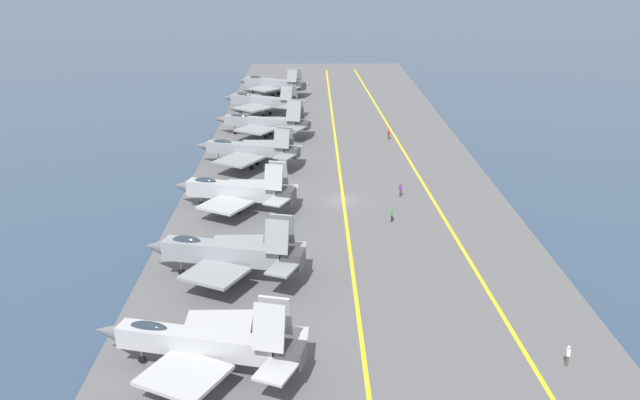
{
  "coord_description": "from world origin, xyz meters",
  "views": [
    {
      "loc": [
        -79.17,
        3.92,
        29.61
      ],
      "look_at": [
        -6.41,
        3.01,
        2.9
      ],
      "focal_mm": 38.0,
      "sensor_mm": 36.0,
      "label": 1
    }
  ],
  "objects_px": {
    "parked_jet_seventh": "(262,101)",
    "crew_purple_vest": "(401,189)",
    "parked_jet_eighth": "(272,84)",
    "crew_green_vest": "(392,214)",
    "parked_jet_third": "(226,253)",
    "crew_red_vest": "(389,134)",
    "parked_jet_fourth": "(235,191)",
    "parked_jet_sixth": "(264,122)",
    "parked_jet_second": "(202,343)",
    "parked_jet_fifth": "(249,149)",
    "crew_white_vest": "(568,355)"
  },
  "relations": [
    {
      "from": "crew_red_vest",
      "to": "crew_purple_vest",
      "type": "bearing_deg",
      "value": 176.86
    },
    {
      "from": "parked_jet_fifth",
      "to": "parked_jet_sixth",
      "type": "relative_size",
      "value": 0.93
    },
    {
      "from": "parked_jet_fifth",
      "to": "parked_jet_eighth",
      "type": "xyz_separation_m",
      "value": [
        52.0,
        -0.42,
        -0.03
      ]
    },
    {
      "from": "parked_jet_fourth",
      "to": "crew_purple_vest",
      "type": "xyz_separation_m",
      "value": [
        4.29,
        -20.41,
        -1.41
      ]
    },
    {
      "from": "parked_jet_fourth",
      "to": "crew_white_vest",
      "type": "relative_size",
      "value": 9.03
    },
    {
      "from": "parked_jet_third",
      "to": "crew_white_vest",
      "type": "xyz_separation_m",
      "value": [
        -14.64,
        -27.21,
        -1.81
      ]
    },
    {
      "from": "parked_jet_eighth",
      "to": "crew_white_vest",
      "type": "bearing_deg",
      "value": -164.87
    },
    {
      "from": "parked_jet_third",
      "to": "parked_jet_fourth",
      "type": "distance_m",
      "value": 18.58
    },
    {
      "from": "parked_jet_sixth",
      "to": "crew_purple_vest",
      "type": "distance_m",
      "value": 35.79
    },
    {
      "from": "crew_purple_vest",
      "to": "crew_red_vest",
      "type": "height_order",
      "value": "crew_purple_vest"
    },
    {
      "from": "parked_jet_seventh",
      "to": "parked_jet_eighth",
      "type": "bearing_deg",
      "value": -1.99
    },
    {
      "from": "parked_jet_eighth",
      "to": "parked_jet_third",
      "type": "bearing_deg",
      "value": -179.67
    },
    {
      "from": "parked_jet_seventh",
      "to": "crew_green_vest",
      "type": "relative_size",
      "value": 9.87
    },
    {
      "from": "parked_jet_fourth",
      "to": "parked_jet_sixth",
      "type": "distance_m",
      "value": 34.43
    },
    {
      "from": "parked_jet_second",
      "to": "crew_white_vest",
      "type": "relative_size",
      "value": 9.54
    },
    {
      "from": "parked_jet_third",
      "to": "crew_purple_vest",
      "type": "xyz_separation_m",
      "value": [
        22.84,
        -19.35,
        -1.76
      ]
    },
    {
      "from": "crew_white_vest",
      "to": "parked_jet_seventh",
      "type": "bearing_deg",
      "value": 18.83
    },
    {
      "from": "parked_jet_third",
      "to": "crew_red_vest",
      "type": "bearing_deg",
      "value": -22.32
    },
    {
      "from": "parked_jet_third",
      "to": "crew_white_vest",
      "type": "bearing_deg",
      "value": -118.29
    },
    {
      "from": "parked_jet_fourth",
      "to": "parked_jet_sixth",
      "type": "relative_size",
      "value": 0.9
    },
    {
      "from": "parked_jet_second",
      "to": "crew_green_vest",
      "type": "xyz_separation_m",
      "value": [
        29.4,
        -17.27,
        -1.51
      ]
    },
    {
      "from": "crew_green_vest",
      "to": "parked_jet_seventh",
      "type": "bearing_deg",
      "value": 18.82
    },
    {
      "from": "parked_jet_second",
      "to": "crew_white_vest",
      "type": "distance_m",
      "value": 27.21
    },
    {
      "from": "crew_red_vest",
      "to": "parked_jet_eighth",
      "type": "bearing_deg",
      "value": 30.04
    },
    {
      "from": "parked_jet_fifth",
      "to": "parked_jet_second",
      "type": "bearing_deg",
      "value": -178.92
    },
    {
      "from": "parked_jet_second",
      "to": "parked_jet_eighth",
      "type": "distance_m",
      "value": 102.9
    },
    {
      "from": "crew_purple_vest",
      "to": "crew_red_vest",
      "type": "bearing_deg",
      "value": -3.14
    },
    {
      "from": "parked_jet_fifth",
      "to": "parked_jet_third",
      "type": "bearing_deg",
      "value": -178.54
    },
    {
      "from": "parked_jet_fourth",
      "to": "parked_jet_seventh",
      "type": "height_order",
      "value": "parked_jet_fourth"
    },
    {
      "from": "parked_jet_seventh",
      "to": "crew_green_vest",
      "type": "xyz_separation_m",
      "value": [
        -54.22,
        -18.48,
        -1.8
      ]
    },
    {
      "from": "parked_jet_eighth",
      "to": "parked_jet_seventh",
      "type": "bearing_deg",
      "value": 178.01
    },
    {
      "from": "crew_purple_vest",
      "to": "crew_green_vest",
      "type": "xyz_separation_m",
      "value": [
        -8.49,
        2.04,
        -0.07
      ]
    },
    {
      "from": "parked_jet_fifth",
      "to": "crew_white_vest",
      "type": "height_order",
      "value": "parked_jet_fifth"
    },
    {
      "from": "crew_purple_vest",
      "to": "parked_jet_eighth",
      "type": "bearing_deg",
      "value": 16.98
    },
    {
      "from": "parked_jet_third",
      "to": "crew_green_vest",
      "type": "height_order",
      "value": "parked_jet_third"
    },
    {
      "from": "parked_jet_seventh",
      "to": "crew_white_vest",
      "type": "distance_m",
      "value": 87.94
    },
    {
      "from": "parked_jet_second",
      "to": "parked_jet_fourth",
      "type": "bearing_deg",
      "value": 1.88
    },
    {
      "from": "parked_jet_third",
      "to": "crew_white_vest",
      "type": "distance_m",
      "value": 30.95
    },
    {
      "from": "parked_jet_eighth",
      "to": "crew_purple_vest",
      "type": "bearing_deg",
      "value": -163.02
    },
    {
      "from": "parked_jet_eighth",
      "to": "crew_white_vest",
      "type": "height_order",
      "value": "parked_jet_eighth"
    },
    {
      "from": "parked_jet_fourth",
      "to": "crew_red_vest",
      "type": "distance_m",
      "value": 39.1
    },
    {
      "from": "parked_jet_fifth",
      "to": "crew_purple_vest",
      "type": "height_order",
      "value": "parked_jet_fifth"
    },
    {
      "from": "parked_jet_eighth",
      "to": "crew_red_vest",
      "type": "relative_size",
      "value": 9.44
    },
    {
      "from": "parked_jet_seventh",
      "to": "parked_jet_eighth",
      "type": "xyz_separation_m",
      "value": [
        19.28,
        -0.67,
        -0.16
      ]
    },
    {
      "from": "parked_jet_seventh",
      "to": "crew_purple_vest",
      "type": "bearing_deg",
      "value": -155.83
    },
    {
      "from": "parked_jet_third",
      "to": "parked_jet_fifth",
      "type": "bearing_deg",
      "value": 1.46
    },
    {
      "from": "parked_jet_eighth",
      "to": "crew_green_vest",
      "type": "distance_m",
      "value": 75.65
    },
    {
      "from": "crew_purple_vest",
      "to": "crew_white_vest",
      "type": "relative_size",
      "value": 1.05
    },
    {
      "from": "parked_jet_sixth",
      "to": "crew_red_vest",
      "type": "height_order",
      "value": "parked_jet_sixth"
    },
    {
      "from": "parked_jet_seventh",
      "to": "parked_jet_fifth",
      "type": "bearing_deg",
      "value": -179.55
    }
  ]
}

